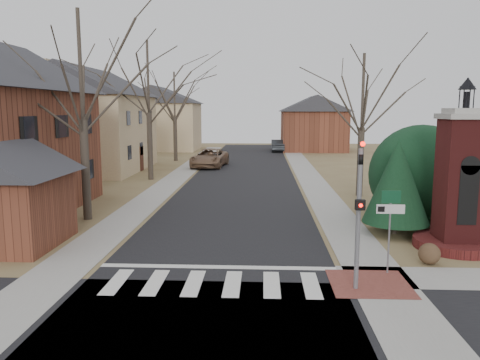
# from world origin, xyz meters

# --- Properties ---
(ground) EXTENTS (120.00, 120.00, 0.00)m
(ground) POSITION_xyz_m (0.00, 0.00, 0.00)
(ground) COLOR brown
(ground) RESTS_ON ground
(main_street) EXTENTS (8.00, 70.00, 0.01)m
(main_street) POSITION_xyz_m (0.00, 22.00, 0.01)
(main_street) COLOR black
(main_street) RESTS_ON ground
(cross_street) EXTENTS (120.00, 8.00, 0.01)m
(cross_street) POSITION_xyz_m (0.00, -3.00, 0.01)
(cross_street) COLOR black
(cross_street) RESTS_ON ground
(crosswalk_zone) EXTENTS (8.00, 2.20, 0.02)m
(crosswalk_zone) POSITION_xyz_m (0.00, 0.80, 0.01)
(crosswalk_zone) COLOR silver
(crosswalk_zone) RESTS_ON ground
(stop_bar) EXTENTS (8.00, 0.35, 0.02)m
(stop_bar) POSITION_xyz_m (0.00, 2.30, 0.01)
(stop_bar) COLOR silver
(stop_bar) RESTS_ON ground
(sidewalk_right_main) EXTENTS (2.00, 60.00, 0.02)m
(sidewalk_right_main) POSITION_xyz_m (5.20, 22.00, 0.01)
(sidewalk_right_main) COLOR gray
(sidewalk_right_main) RESTS_ON ground
(sidewalk_left) EXTENTS (2.00, 60.00, 0.02)m
(sidewalk_left) POSITION_xyz_m (-5.20, 22.00, 0.01)
(sidewalk_left) COLOR gray
(sidewalk_left) RESTS_ON ground
(curb_apron) EXTENTS (2.40, 2.40, 0.02)m
(curb_apron) POSITION_xyz_m (4.80, 1.00, 0.01)
(curb_apron) COLOR brown
(curb_apron) RESTS_ON ground
(traffic_signal_pole) EXTENTS (0.28, 0.41, 4.50)m
(traffic_signal_pole) POSITION_xyz_m (4.30, 0.57, 2.59)
(traffic_signal_pole) COLOR slate
(traffic_signal_pole) RESTS_ON ground
(sign_post) EXTENTS (0.90, 0.07, 2.75)m
(sign_post) POSITION_xyz_m (5.59, 1.99, 1.95)
(sign_post) COLOR slate
(sign_post) RESTS_ON ground
(brick_gate_monument) EXTENTS (3.20, 3.20, 6.47)m
(brick_gate_monument) POSITION_xyz_m (9.00, 4.99, 2.17)
(brick_gate_monument) COLOR #561A19
(brick_gate_monument) RESTS_ON ground
(house_stucco_left) EXTENTS (9.80, 12.80, 9.28)m
(house_stucco_left) POSITION_xyz_m (-13.50, 27.00, 4.59)
(house_stucco_left) COLOR beige
(house_stucco_left) RESTS_ON ground
(garage_left) EXTENTS (4.80, 4.80, 4.29)m
(garage_left) POSITION_xyz_m (-8.52, 4.49, 2.24)
(garage_left) COLOR brown
(garage_left) RESTS_ON ground
(house_distant_left) EXTENTS (10.80, 8.80, 8.53)m
(house_distant_left) POSITION_xyz_m (-12.01, 48.00, 4.25)
(house_distant_left) COLOR beige
(house_distant_left) RESTS_ON ground
(house_distant_right) EXTENTS (8.80, 8.80, 7.30)m
(house_distant_right) POSITION_xyz_m (7.99, 47.99, 3.65)
(house_distant_right) COLOR brown
(house_distant_right) RESTS_ON ground
(evergreen_near) EXTENTS (2.80, 2.80, 4.10)m
(evergreen_near) POSITION_xyz_m (7.20, 7.00, 2.30)
(evergreen_near) COLOR #473D33
(evergreen_near) RESTS_ON ground
(evergreen_mid) EXTENTS (3.40, 3.40, 4.70)m
(evergreen_mid) POSITION_xyz_m (10.50, 8.20, 2.60)
(evergreen_mid) COLOR #473D33
(evergreen_mid) RESTS_ON ground
(evergreen_mass) EXTENTS (4.80, 4.80, 4.80)m
(evergreen_mass) POSITION_xyz_m (9.00, 9.50, 2.40)
(evergreen_mass) COLOR black
(evergreen_mass) RESTS_ON ground
(bare_tree_0) EXTENTS (8.05, 8.05, 11.15)m
(bare_tree_0) POSITION_xyz_m (-7.00, 9.00, 7.70)
(bare_tree_0) COLOR #473D33
(bare_tree_0) RESTS_ON ground
(bare_tree_1) EXTENTS (8.40, 8.40, 11.64)m
(bare_tree_1) POSITION_xyz_m (-7.00, 22.00, 8.03)
(bare_tree_1) COLOR #473D33
(bare_tree_1) RESTS_ON ground
(bare_tree_2) EXTENTS (7.35, 7.35, 10.19)m
(bare_tree_2) POSITION_xyz_m (-7.50, 35.00, 7.03)
(bare_tree_2) COLOR #473D33
(bare_tree_2) RESTS_ON ground
(bare_tree_3) EXTENTS (7.00, 7.00, 9.70)m
(bare_tree_3) POSITION_xyz_m (7.50, 16.00, 6.69)
(bare_tree_3) COLOR #473D33
(bare_tree_3) RESTS_ON ground
(pickup_truck) EXTENTS (3.37, 6.22, 1.66)m
(pickup_truck) POSITION_xyz_m (-3.40, 29.95, 0.83)
(pickup_truck) COLOR brown
(pickup_truck) RESTS_ON ground
(distant_car) EXTENTS (1.61, 4.59, 1.51)m
(distant_car) POSITION_xyz_m (3.40, 46.06, 0.76)
(distant_car) COLOR #2D3134
(distant_car) RESTS_ON ground
(dry_shrub_left) EXTENTS (0.74, 0.74, 0.74)m
(dry_shrub_left) POSITION_xyz_m (7.28, 3.00, 0.37)
(dry_shrub_left) COLOR #4F3824
(dry_shrub_left) RESTS_ON ground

